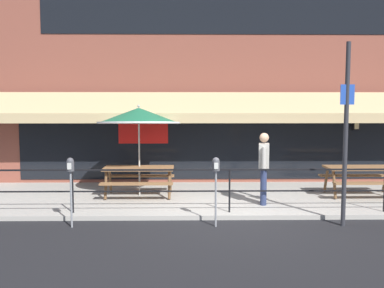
# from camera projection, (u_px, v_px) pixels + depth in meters

# --- Properties ---
(ground_plane) EXTENTS (120.00, 120.00, 0.00)m
(ground_plane) POSITION_uv_depth(u_px,v_px,m) (231.00, 220.00, 9.18)
(ground_plane) COLOR black
(patio_deck) EXTENTS (15.00, 4.00, 0.10)m
(patio_deck) POSITION_uv_depth(u_px,v_px,m) (223.00, 198.00, 11.17)
(patio_deck) COLOR #ADA89E
(patio_deck) RESTS_ON ground
(restaurant_building) EXTENTS (15.00, 1.60, 7.52)m
(restaurant_building) POSITION_uv_depth(u_px,v_px,m) (217.00, 63.00, 13.05)
(restaurant_building) COLOR brown
(restaurant_building) RESTS_ON ground
(patio_railing) EXTENTS (13.84, 0.04, 0.97)m
(patio_railing) POSITION_uv_depth(u_px,v_px,m) (230.00, 181.00, 9.41)
(patio_railing) COLOR black
(patio_railing) RESTS_ON patio_deck
(picnic_table_left) EXTENTS (1.80, 1.42, 0.76)m
(picnic_table_left) POSITION_uv_depth(u_px,v_px,m) (139.00, 173.00, 11.05)
(picnic_table_left) COLOR brown
(picnic_table_left) RESTS_ON patio_deck
(picnic_table_centre) EXTENTS (1.80, 1.42, 0.76)m
(picnic_table_centre) POSITION_uv_depth(u_px,v_px,m) (361.00, 173.00, 11.12)
(picnic_table_centre) COLOR brown
(picnic_table_centre) RESTS_ON patio_deck
(patio_umbrella_left) EXTENTS (2.14, 2.14, 2.38)m
(patio_umbrella_left) POSITION_uv_depth(u_px,v_px,m) (139.00, 116.00, 11.06)
(patio_umbrella_left) COLOR #B7B2A8
(patio_umbrella_left) RESTS_ON patio_deck
(pedestrian_walking) EXTENTS (0.31, 0.61, 1.71)m
(pedestrian_walking) POSITION_uv_depth(u_px,v_px,m) (264.00, 165.00, 10.14)
(pedestrian_walking) COLOR navy
(pedestrian_walking) RESTS_ON patio_deck
(parking_meter_near) EXTENTS (0.15, 0.16, 1.42)m
(parking_meter_near) POSITION_uv_depth(u_px,v_px,m) (70.00, 171.00, 8.54)
(parking_meter_near) COLOR gray
(parking_meter_near) RESTS_ON ground
(parking_meter_far) EXTENTS (0.15, 0.16, 1.42)m
(parking_meter_far) POSITION_uv_depth(u_px,v_px,m) (216.00, 171.00, 8.59)
(parking_meter_far) COLOR gray
(parking_meter_far) RESTS_ON ground
(street_sign_pole) EXTENTS (0.28, 0.09, 3.72)m
(street_sign_pole) POSITION_uv_depth(u_px,v_px,m) (346.00, 133.00, 8.59)
(street_sign_pole) COLOR #2D2D33
(street_sign_pole) RESTS_ON ground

